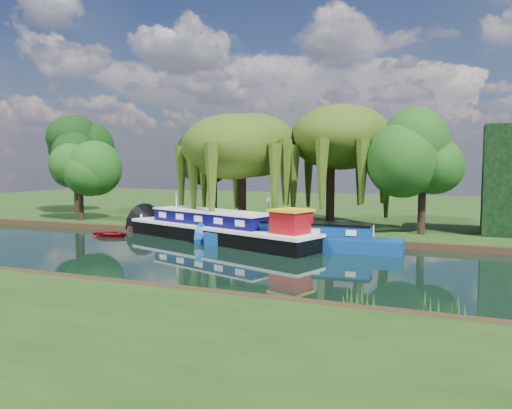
% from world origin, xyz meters
% --- Properties ---
extents(ground, '(120.00, 120.00, 0.00)m').
position_xyz_m(ground, '(0.00, 0.00, 0.00)').
color(ground, black).
extents(far_bank, '(120.00, 52.00, 0.45)m').
position_xyz_m(far_bank, '(0.00, 34.00, 0.23)').
color(far_bank, black).
rests_on(far_bank, ground).
extents(dutch_barge, '(17.15, 9.24, 3.56)m').
position_xyz_m(dutch_barge, '(-1.55, 6.38, 0.88)').
color(dutch_barge, black).
rests_on(dutch_barge, ground).
extents(narrowboat, '(13.30, 2.72, 1.93)m').
position_xyz_m(narrowboat, '(4.72, 5.45, 0.69)').
color(narrowboat, navy).
rests_on(narrowboat, ground).
extents(red_dinghy, '(2.98, 2.16, 0.61)m').
position_xyz_m(red_dinghy, '(-10.45, 5.07, 0.00)').
color(red_dinghy, maroon).
rests_on(red_dinghy, ground).
extents(willow_left, '(7.33, 7.33, 8.78)m').
position_xyz_m(willow_left, '(-2.07, 11.18, 6.83)').
color(willow_left, black).
rests_on(willow_left, far_bank).
extents(willow_right, '(7.56, 7.56, 9.21)m').
position_xyz_m(willow_right, '(4.57, 14.26, 7.17)').
color(willow_right, black).
rests_on(willow_right, far_bank).
extents(tree_far_left, '(4.36, 4.36, 7.03)m').
position_xyz_m(tree_far_left, '(-17.79, 10.10, 5.27)').
color(tree_far_left, black).
rests_on(tree_far_left, far_bank).
extents(tree_far_back, '(5.48, 5.48, 9.22)m').
position_xyz_m(tree_far_back, '(-23.06, 15.54, 6.88)').
color(tree_far_back, black).
rests_on(tree_far_back, far_bank).
extents(tree_far_mid, '(4.80, 4.80, 7.86)m').
position_xyz_m(tree_far_mid, '(-7.20, 16.28, 5.87)').
color(tree_far_mid, black).
rests_on(tree_far_mid, far_bank).
extents(tree_far_right, '(4.88, 4.88, 7.98)m').
position_xyz_m(tree_far_right, '(11.91, 12.34, 5.94)').
color(tree_far_right, black).
rests_on(tree_far_right, far_bank).
extents(lamppost, '(0.36, 0.36, 2.56)m').
position_xyz_m(lamppost, '(0.50, 10.50, 2.42)').
color(lamppost, silver).
rests_on(lamppost, far_bank).
extents(mooring_posts, '(19.16, 0.16, 1.00)m').
position_xyz_m(mooring_posts, '(-0.50, 8.40, 0.95)').
color(mooring_posts, silver).
rests_on(mooring_posts, far_bank).
extents(reeds_near, '(33.70, 1.50, 1.10)m').
position_xyz_m(reeds_near, '(6.87, -7.57, 0.55)').
color(reeds_near, '#1C4311').
rests_on(reeds_near, ground).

